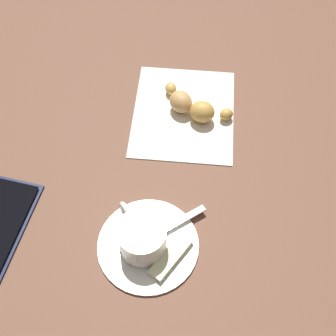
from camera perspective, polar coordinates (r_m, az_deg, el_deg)
name	(u,v)px	position (r m, az deg, el deg)	size (l,w,h in m)	color
ground_plane	(166,178)	(0.64, -0.23, -1.37)	(1.80, 1.80, 0.00)	brown
saucer	(146,244)	(0.59, -2.88, -10.04)	(0.14, 0.14, 0.01)	silver
espresso_cup	(142,236)	(0.56, -3.52, -9.01)	(0.08, 0.08, 0.05)	silver
teaspoon	(149,238)	(0.59, -2.49, -9.22)	(0.10, 0.11, 0.01)	silver
sugar_packet	(171,256)	(0.58, 0.41, -11.54)	(0.07, 0.02, 0.01)	beige
napkin	(186,113)	(0.71, 2.37, 7.29)	(0.19, 0.16, 0.00)	silver
croissant	(192,106)	(0.70, 3.24, 8.19)	(0.08, 0.13, 0.04)	tan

